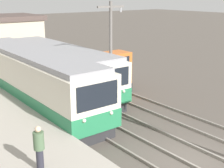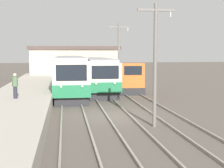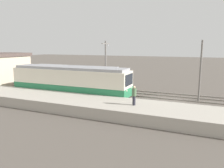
% 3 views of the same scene
% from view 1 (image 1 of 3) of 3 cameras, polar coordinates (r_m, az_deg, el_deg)
% --- Properties ---
extents(ground_plane, '(200.00, 200.00, 0.00)m').
position_cam_1_polar(ground_plane, '(14.54, 14.66, -13.27)').
color(ground_plane, '#564F47').
extents(track_center, '(1.54, 60.00, 0.14)m').
position_cam_1_polar(track_center, '(14.64, 15.18, -12.77)').
color(track_center, gray).
rests_on(track_center, ground).
extents(commuter_train_left, '(2.84, 14.51, 3.64)m').
position_cam_1_polar(commuter_train_left, '(20.48, -14.30, 0.58)').
color(commuter_train_left, '#28282B').
rests_on(commuter_train_left, ground).
extents(commuter_train_center, '(2.84, 12.70, 3.43)m').
position_cam_1_polar(commuter_train_center, '(23.01, -9.47, 2.34)').
color(commuter_train_center, '#28282B').
rests_on(commuter_train_center, ground).
extents(shunting_locomotive, '(2.40, 4.76, 3.00)m').
position_cam_1_polar(shunting_locomotive, '(23.73, -1.75, 1.98)').
color(shunting_locomotive, '#28282B').
rests_on(shunting_locomotive, ground).
extents(catenary_mast_mid, '(2.00, 0.20, 6.60)m').
position_cam_1_polar(catenary_mast_mid, '(20.01, -0.21, 6.38)').
color(catenary_mast_mid, slate).
rests_on(catenary_mast_mid, ground).
extents(person_on_platform, '(0.38, 0.38, 1.67)m').
position_cam_1_polar(person_on_platform, '(11.33, -13.19, -11.05)').
color(person_on_platform, '#282833').
rests_on(person_on_platform, platform_left).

